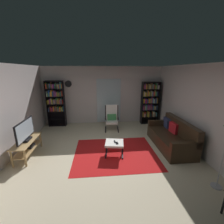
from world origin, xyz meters
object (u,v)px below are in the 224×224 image
(lounge_armchair, at_px, (112,117))
(wall_clock, at_px, (68,84))
(bookshelf_near_sofa, at_px, (150,102))
(cell_phone, at_px, (117,143))
(bookshelf_near_tv, at_px, (55,100))
(leather_sofa, at_px, (172,137))
(ottoman, at_px, (114,144))
(tv_stand, at_px, (28,145))
(tv_remote, at_px, (115,142))
(television, at_px, (25,131))

(lounge_armchair, bearing_deg, wall_clock, 155.96)
(bookshelf_near_sofa, bearing_deg, cell_phone, -124.77)
(cell_phone, height_order, wall_clock, wall_clock)
(cell_phone, relative_size, wall_clock, 0.48)
(bookshelf_near_tv, xyz_separation_m, leather_sofa, (4.22, -2.31, -0.84))
(bookshelf_near_tv, height_order, wall_clock, bookshelf_near_tv)
(bookshelf_near_tv, height_order, ottoman, bookshelf_near_tv)
(bookshelf_near_tv, height_order, bookshelf_near_sofa, bookshelf_near_tv)
(tv_stand, height_order, tv_remote, tv_stand)
(tv_stand, xyz_separation_m, bookshelf_near_sofa, (4.42, 2.41, 0.71))
(wall_clock, bearing_deg, television, -106.32)
(tv_remote, bearing_deg, wall_clock, 119.75)
(ottoman, bearing_deg, cell_phone, -48.47)
(bookshelf_near_tv, bearing_deg, bookshelf_near_sofa, -0.76)
(tv_remote, height_order, cell_phone, tv_remote)
(television, height_order, tv_remote, television)
(bookshelf_near_sofa, bearing_deg, leather_sofa, -89.95)
(bookshelf_near_sofa, relative_size, wall_clock, 6.65)
(tv_remote, bearing_deg, tv_stand, 173.99)
(tv_remote, bearing_deg, lounge_armchair, 85.17)
(tv_remote, relative_size, cell_phone, 1.03)
(tv_stand, relative_size, television, 1.19)
(bookshelf_near_sofa, xyz_separation_m, lounge_armchair, (-1.81, -0.60, -0.50))
(cell_phone, bearing_deg, tv_stand, 170.30)
(leather_sofa, bearing_deg, lounge_armchair, 137.61)
(television, relative_size, lounge_armchair, 0.96)
(tv_stand, height_order, wall_clock, wall_clock)
(tv_stand, bearing_deg, cell_phone, -5.70)
(wall_clock, bearing_deg, lounge_armchair, -24.04)
(tv_stand, relative_size, ottoman, 1.99)
(leather_sofa, xyz_separation_m, wall_clock, (-3.64, 2.47, 1.54))
(bookshelf_near_sofa, relative_size, lounge_armchair, 1.89)
(bookshelf_near_tv, xyz_separation_m, ottoman, (2.30, -2.65, -0.83))
(ottoman, relative_size, tv_remote, 4.06)
(television, relative_size, wall_clock, 3.37)
(tv_stand, bearing_deg, bookshelf_near_tv, 85.31)
(television, height_order, ottoman, television)
(wall_clock, bearing_deg, tv_stand, -106.44)
(television, height_order, bookshelf_near_sofa, bookshelf_near_sofa)
(wall_clock, bearing_deg, bookshelf_near_tv, -163.94)
(bookshelf_near_sofa, distance_m, wall_clock, 3.74)
(lounge_armchair, height_order, cell_phone, lounge_armchair)
(leather_sofa, relative_size, ottoman, 3.24)
(ottoman, height_order, tv_remote, tv_remote)
(ottoman, bearing_deg, wall_clock, 121.60)
(tv_stand, height_order, bookshelf_near_tv, bookshelf_near_tv)
(lounge_armchair, relative_size, ottoman, 1.75)
(bookshelf_near_sofa, height_order, cell_phone, bookshelf_near_sofa)
(bookshelf_near_sofa, distance_m, lounge_armchair, 1.97)
(wall_clock, bearing_deg, bookshelf_near_sofa, -3.47)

